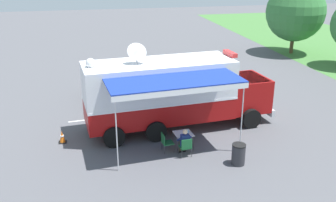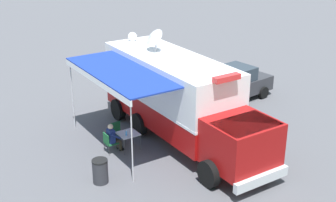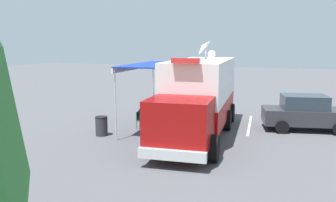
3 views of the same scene
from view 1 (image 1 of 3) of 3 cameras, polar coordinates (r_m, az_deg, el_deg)
ground_plane at (r=19.21m, az=-1.26°, el=-4.20°), size 100.00×100.00×0.00m
lot_stripe at (r=20.86m, az=-8.19°, el=-2.34°), size 0.56×4.79×0.01m
command_truck at (r=18.66m, az=0.92°, el=1.47°), size 5.54×9.67×4.53m
folding_table at (r=17.06m, az=2.32°, el=-5.05°), size 0.87×0.87×0.73m
water_bottle at (r=16.91m, az=2.99°, el=-4.70°), size 0.07×0.07×0.22m
folding_chair_at_table at (r=16.42m, az=2.69°, el=-6.76°), size 0.52×0.52×0.87m
folding_chair_beside_table at (r=16.81m, az=-0.36°, el=-6.05°), size 0.52×0.52×0.87m
seated_responder at (r=16.52m, az=2.47°, el=-6.04°), size 0.69×0.59×1.25m
trash_bin at (r=16.13m, az=10.54°, el=-7.87°), size 0.57×0.57×0.91m
traffic_cone at (r=18.40m, az=-15.62°, el=-5.22°), size 0.36×0.36×0.58m
car_behind_truck at (r=23.13m, az=-8.39°, el=2.28°), size 4.48×2.64×1.76m
tree_far_left at (r=36.01m, az=18.61°, el=12.56°), size 5.14×5.14×6.27m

